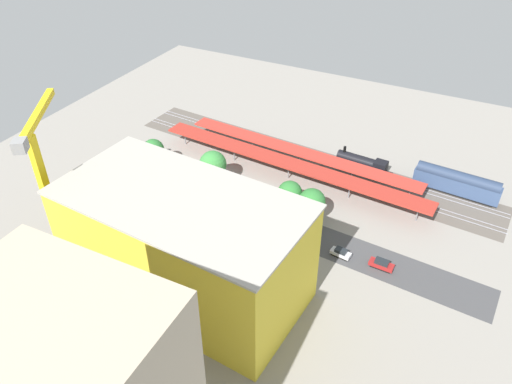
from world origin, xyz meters
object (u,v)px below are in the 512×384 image
object	(u,v)px
parked_car_0	(381,264)
parked_car_1	(341,253)
locomotive	(365,164)
street_tree_4	(153,150)
parked_car_2	(306,241)
box_truck_1	(234,227)
platform_canopy_near	(289,163)
box_truck_0	(229,234)
platform_canopy_far	(300,152)
traffic_light	(172,189)
construction_building	(185,246)
street_tree_2	(290,193)
street_tree_1	(312,202)
passenger_coach	(457,182)
parked_car_3	(273,230)
box_truck_2	(219,231)
street_tree_5	(212,171)
tower_crane	(47,186)
street_tree_0	(215,170)
street_tree_3	(213,164)

from	to	relation	value
parked_car_0	parked_car_1	bearing A→B (deg)	2.99
locomotive	street_tree_4	xyz separation A→B (m)	(46.60, 22.94, 3.65)
parked_car_2	box_truck_1	size ratio (longest dim) A/B	0.46
platform_canopy_near	box_truck_0	size ratio (longest dim) A/B	7.57
platform_canopy_far	street_tree_4	distance (m)	36.23
platform_canopy_near	box_truck_0	distance (m)	26.60
parked_car_0	parked_car_1	size ratio (longest dim) A/B	1.13
traffic_light	construction_building	bearing A→B (deg)	130.68
platform_canopy_far	parked_car_1	size ratio (longest dim) A/B	14.71
platform_canopy_far	street_tree_2	distance (m)	19.73
street_tree_2	street_tree_4	size ratio (longest dim) A/B	0.94
parked_car_0	box_truck_0	distance (m)	30.77
locomotive	parked_car_0	size ratio (longest dim) A/B	2.96
parked_car_1	street_tree_1	size ratio (longest dim) A/B	0.55
passenger_coach	parked_car_3	size ratio (longest dim) A/B	4.47
box_truck_2	street_tree_1	world-z (taller)	street_tree_1
street_tree_4	box_truck_0	bearing A→B (deg)	152.86
box_truck_1	street_tree_4	xyz separation A→B (m)	(29.48, -12.78, 3.87)
parked_car_1	traffic_light	bearing A→B (deg)	1.43
parked_car_2	street_tree_5	distance (m)	29.26
street_tree_4	street_tree_5	bearing A→B (deg)	179.77
traffic_light	parked_car_3	bearing A→B (deg)	-176.91
construction_building	tower_crane	size ratio (longest dim) A/B	1.40
tower_crane	street_tree_0	bearing A→B (deg)	-113.03
tower_crane	box_truck_0	size ratio (longest dim) A/B	3.21
street_tree_0	box_truck_2	bearing A→B (deg)	123.08
parked_car_0	box_truck_2	world-z (taller)	box_truck_2
street_tree_4	platform_canopy_near	bearing A→B (deg)	-160.17
platform_canopy_far	passenger_coach	world-z (taller)	passenger_coach
box_truck_2	street_tree_0	world-z (taller)	street_tree_0
locomotive	box_truck_1	size ratio (longest dim) A/B	1.41
construction_building	street_tree_0	world-z (taller)	construction_building
construction_building	street_tree_1	world-z (taller)	construction_building
platform_canopy_far	traffic_light	world-z (taller)	traffic_light
box_truck_0	street_tree_2	distance (m)	16.48
box_truck_0	street_tree_3	size ratio (longest dim) A/B	1.01
parked_car_2	construction_building	xyz separation A→B (m)	(14.81, 20.82, 9.20)
traffic_light	platform_canopy_far	bearing A→B (deg)	-123.41
tower_crane	box_truck_1	size ratio (longest dim) A/B	2.94
passenger_coach	construction_building	bearing A→B (deg)	53.64
parked_car_3	tower_crane	size ratio (longest dim) A/B	0.15
street_tree_4	parked_car_1	bearing A→B (deg)	169.92
platform_canopy_far	street_tree_5	bearing A→B (deg)	51.29
platform_canopy_far	parked_car_1	xyz separation A→B (m)	(-20.38, 27.43, -2.97)
parked_car_3	tower_crane	xyz separation A→B (m)	(33.17, 24.88, 16.39)
parked_car_0	box_truck_2	xyz separation A→B (m)	(32.36, 6.30, 0.82)
locomotive	street_tree_0	world-z (taller)	street_tree_0
street_tree_3	traffic_light	xyz separation A→B (m)	(4.23, 10.51, -1.62)
platform_canopy_far	box_truck_1	bearing A→B (deg)	86.74
construction_building	street_tree_2	world-z (taller)	construction_building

